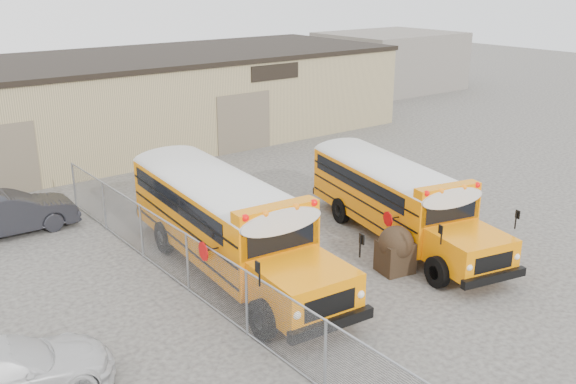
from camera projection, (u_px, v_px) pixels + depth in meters
ground at (408, 271)px, 19.76m from camera, size 120.00×120.00×0.00m
warehouse at (128, 100)px, 34.00m from camera, size 30.20×10.20×4.67m
chainlink_fence at (188, 262)px, 18.25m from camera, size 0.07×18.07×1.81m
distant_building_right at (389, 61)px, 50.94m from camera, size 10.00×8.00×4.40m
school_bus_left at (150, 167)px, 24.47m from camera, size 3.54×10.35×2.98m
school_bus_right at (321, 155)px, 26.75m from camera, size 4.15×9.41×2.68m
tarp_bundle at (396, 249)px, 19.52m from camera, size 1.14×1.09×1.48m
car_white at (1, 373)px, 13.58m from camera, size 4.91×2.65×1.35m
car_dark at (8, 213)px, 22.43m from camera, size 4.66×1.82×1.51m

